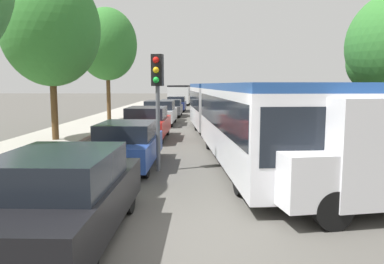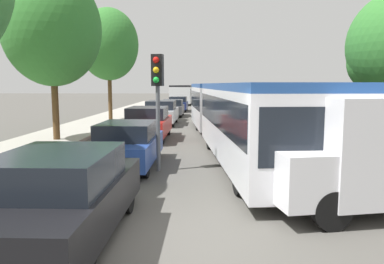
{
  "view_description": "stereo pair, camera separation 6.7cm",
  "coord_description": "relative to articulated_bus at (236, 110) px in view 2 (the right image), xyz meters",
  "views": [
    {
      "loc": [
        0.41,
        -5.83,
        2.55
      ],
      "look_at": [
        0.2,
        4.73,
        1.2
      ],
      "focal_mm": 35.0,
      "sensor_mm": 36.0,
      "label": 1
    },
    {
      "loc": [
        0.48,
        -5.83,
        2.55
      ],
      "look_at": [
        0.2,
        4.73,
        1.2
      ],
      "focal_mm": 35.0,
      "sensor_mm": 36.0,
      "label": 2
    }
  ],
  "objects": [
    {
      "name": "queued_car_red",
      "position": [
        -3.91,
        1.82,
        -0.73
      ],
      "size": [
        1.87,
        4.35,
        1.51
      ],
      "rotation": [
        0.0,
        0.0,
        1.56
      ],
      "color": "#B21E19",
      "rests_on": "ground"
    },
    {
      "name": "queued_car_black",
      "position": [
        -3.68,
        -9.63,
        -0.74
      ],
      "size": [
        1.85,
        4.31,
        1.49
      ],
      "rotation": [
        0.0,
        0.0,
        1.56
      ],
      "color": "black",
      "rests_on": "ground"
    },
    {
      "name": "kerb_strip_left",
      "position": [
        -8.31,
        12.2,
        -1.42
      ],
      "size": [
        3.2,
        53.59,
        0.14
      ],
      "primitive_type": "cube",
      "color": "#9E998E",
      "rests_on": "ground"
    },
    {
      "name": "articulated_bus",
      "position": [
        0.0,
        0.0,
        0.0
      ],
      "size": [
        4.15,
        17.56,
        2.58
      ],
      "rotation": [
        0.0,
        0.0,
        -1.48
      ],
      "color": "silver",
      "rests_on": "ground"
    },
    {
      "name": "tree_left_mid",
      "position": [
        -7.81,
        0.74,
        3.4
      ],
      "size": [
        4.16,
        4.16,
        7.34
      ],
      "color": "#51381E",
      "rests_on": "ground"
    },
    {
      "name": "queued_car_silver",
      "position": [
        -3.97,
        8.23,
        -0.72
      ],
      "size": [
        1.89,
        4.41,
        1.53
      ],
      "rotation": [
        0.0,
        0.0,
        1.56
      ],
      "color": "#B7BABF",
      "rests_on": "ground"
    },
    {
      "name": "queued_car_blue",
      "position": [
        -3.68,
        -4.14,
        -0.78
      ],
      "size": [
        1.74,
        4.05,
        1.4
      ],
      "rotation": [
        0.0,
        0.0,
        1.56
      ],
      "color": "#284799",
      "rests_on": "ground"
    },
    {
      "name": "traffic_light",
      "position": [
        -2.68,
        -4.62,
        1.01
      ],
      "size": [
        0.35,
        0.38,
        3.4
      ],
      "rotation": [
        0.0,
        0.0,
        -1.72
      ],
      "color": "#56595E",
      "rests_on": "ground"
    },
    {
      "name": "no_entry_sign",
      "position": [
        4.04,
        -3.09,
        0.39
      ],
      "size": [
        0.7,
        0.08,
        2.82
      ],
      "rotation": [
        0.0,
        0.0,
        -1.57
      ],
      "color": "#56595E",
      "rests_on": "ground"
    },
    {
      "name": "city_bus_rear",
      "position": [
        -3.76,
        34.0,
        -0.09
      ],
      "size": [
        3.03,
        11.38,
        2.43
      ],
      "rotation": [
        0.0,
        0.0,
        1.52
      ],
      "color": "silver",
      "rests_on": "ground"
    },
    {
      "name": "ground_plane",
      "position": [
        -1.88,
        -9.59,
        -1.49
      ],
      "size": [
        200.0,
        200.0,
        0.0
      ],
      "primitive_type": "plane",
      "color": "#4F4C47"
    },
    {
      "name": "tree_left_far",
      "position": [
        -7.6,
        9.7,
        3.68
      ],
      "size": [
        3.93,
        3.93,
        7.55
      ],
      "color": "#51381E",
      "rests_on": "ground"
    },
    {
      "name": "queued_car_navy",
      "position": [
        -3.66,
        20.08,
        -0.79
      ],
      "size": [
        1.73,
        4.02,
        1.39
      ],
      "rotation": [
        0.0,
        0.0,
        1.56
      ],
      "color": "navy",
      "rests_on": "ground"
    },
    {
      "name": "queued_car_graphite",
      "position": [
        -3.74,
        14.44,
        -0.81
      ],
      "size": [
        1.67,
        3.89,
        1.35
      ],
      "rotation": [
        0.0,
        0.0,
        1.56
      ],
      "color": "#47474C",
      "rests_on": "ground"
    }
  ]
}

